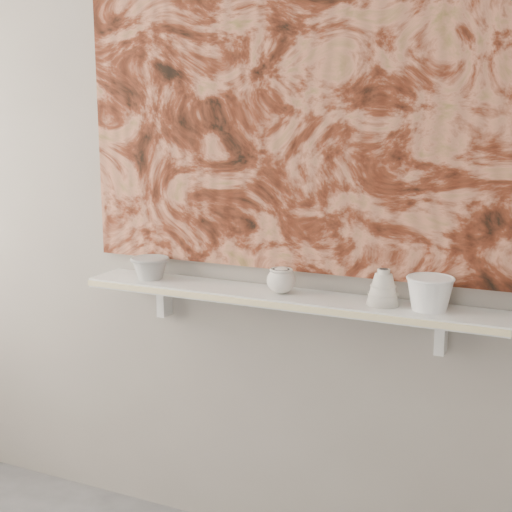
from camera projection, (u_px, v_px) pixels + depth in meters
The scene contains 11 objects.
wall_back at pixel (296, 160), 2.28m from camera, with size 3.60×3.60×0.00m, color gray.
shelf at pixel (284, 298), 2.28m from camera, with size 1.40×0.18×0.03m, color white.
shelf_stripe at pixel (272, 305), 2.20m from camera, with size 1.40×0.01×0.02m, color beige.
bracket_left at pixel (164, 299), 2.56m from camera, with size 0.03×0.06×0.12m, color white.
bracket_right at pixel (441, 334), 2.16m from camera, with size 0.03×0.06×0.12m, color white.
painting at pixel (295, 99), 2.23m from camera, with size 1.50×0.03×1.10m, color #612615.
house_motif at pixel (435, 205), 2.10m from camera, with size 0.09×0.00×0.08m, color black.
bowl_grey at pixel (150, 267), 2.48m from camera, with size 0.14×0.14×0.08m, color #9E9E9B, non-canonical shape.
cup_cream at pixel (281, 280), 2.28m from camera, with size 0.09×0.09×0.08m, color silver, non-canonical shape.
bell_vessel at pixel (383, 287), 2.14m from camera, with size 0.10×0.10×0.11m, color beige, non-canonical shape.
bowl_white at pixel (430, 293), 2.08m from camera, with size 0.14×0.14×0.10m, color white, non-canonical shape.
Camera 1 is at (0.84, -0.54, 1.50)m, focal length 50.00 mm.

